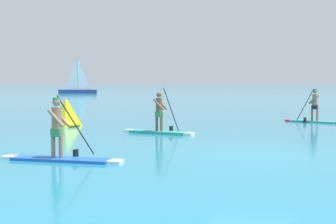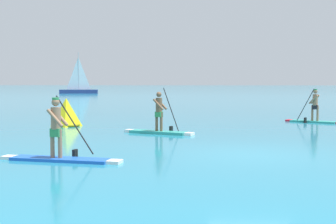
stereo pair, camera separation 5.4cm
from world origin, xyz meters
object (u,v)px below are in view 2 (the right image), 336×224
Objects in this scene: paddleboarder_near_left at (60,146)px; race_marker_buoy at (66,114)px; paddleboarder_far_right at (314,114)px; sailboat_left_horizon at (79,88)px; paddleboarder_mid_center at (159,124)px.

paddleboarder_near_left is 9.88m from race_marker_buoy.
paddleboarder_far_right is 0.39× the size of sailboat_left_horizon.
race_marker_buoy is (-2.82, 9.47, 0.19)m from paddleboarder_near_left.
sailboat_left_horizon is (-20.73, 60.03, 0.51)m from paddleboarder_mid_center.
paddleboarder_far_right is 12.37m from race_marker_buoy.
paddleboarder_far_right is (9.11, 12.73, 0.02)m from paddleboarder_near_left.
paddleboarder_mid_center is 0.43× the size of sailboat_left_horizon.
paddleboarder_far_right is at bearing 15.31° from race_marker_buoy.
sailboat_left_horizon is (-27.98, 54.07, 0.47)m from paddleboarder_far_right.
paddleboarder_near_left is 1.15× the size of paddleboarder_mid_center.
paddleboarder_mid_center reaches higher than paddleboarder_near_left.
paddleboarder_near_left is 2.57× the size of race_marker_buoy.
race_marker_buoy is at bearing 45.06° from paddleboarder_far_right.
paddleboarder_near_left is 1.26× the size of paddleboarder_far_right.
paddleboarder_near_left is at bearing 93.66° from sailboat_left_horizon.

